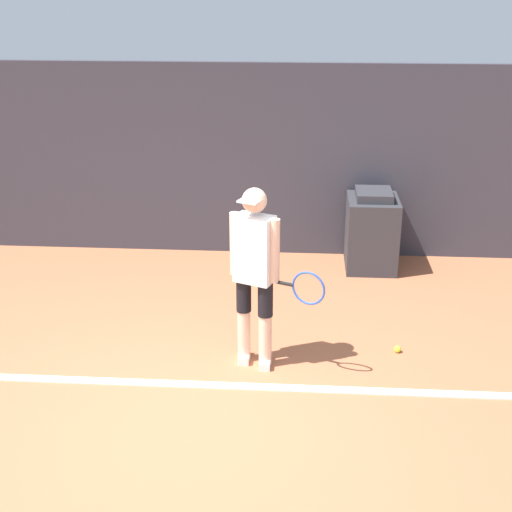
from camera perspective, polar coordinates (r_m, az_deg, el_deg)
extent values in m
plane|color=#B76642|center=(5.94, -5.38, -13.42)|extent=(24.00, 24.00, 0.00)
cube|color=#383842|center=(9.04, -1.73, 7.64)|extent=(24.00, 0.10, 2.42)
cube|color=white|center=(6.44, -4.52, -10.23)|extent=(21.60, 0.10, 0.01)
cylinder|color=beige|center=(6.69, -0.97, -6.37)|extent=(0.12, 0.12, 0.52)
cylinder|color=black|center=(6.50, -0.99, -3.13)|extent=(0.14, 0.14, 0.32)
cube|color=white|center=(6.80, -0.95, -8.00)|extent=(0.10, 0.24, 0.08)
cylinder|color=beige|center=(6.60, 0.74, -6.78)|extent=(0.12, 0.12, 0.52)
cylinder|color=black|center=(6.41, 0.76, -3.50)|extent=(0.14, 0.14, 0.32)
cube|color=white|center=(6.71, 0.73, -8.42)|extent=(0.10, 0.24, 0.08)
cube|color=white|center=(6.27, -0.13, 0.56)|extent=(0.39, 0.32, 0.62)
sphere|color=beige|center=(6.12, -0.13, 4.47)|extent=(0.22, 0.22, 0.22)
cube|color=white|center=(6.03, -0.56, 4.40)|extent=(0.21, 0.18, 0.02)
cylinder|color=beige|center=(6.35, -1.71, 1.00)|extent=(0.09, 0.09, 0.58)
cylinder|color=beige|center=(6.19, 1.50, 0.42)|extent=(0.09, 0.09, 0.58)
cylinder|color=black|center=(6.26, 2.22, -2.20)|extent=(0.18, 0.10, 0.03)
torus|color=#2851B2|center=(6.18, 4.22, -2.59)|extent=(0.30, 0.14, 0.31)
sphere|color=#D1E533|center=(7.05, 11.25, -7.32)|extent=(0.07, 0.07, 0.07)
cube|color=#333338|center=(8.83, 9.23, 1.81)|extent=(0.61, 0.71, 0.89)
cube|color=#333338|center=(8.67, 9.42, 4.87)|extent=(0.43, 0.49, 0.10)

